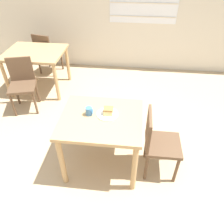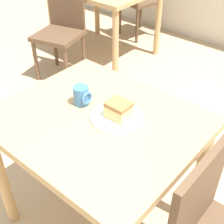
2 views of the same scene
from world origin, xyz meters
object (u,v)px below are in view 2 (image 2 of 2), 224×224
Objects in this scene: chair_far_corner at (61,29)px; cake_slice at (119,110)px; coffee_mug at (82,96)px; dining_table_near at (98,139)px; plate at (116,117)px.

chair_far_corner reaches higher than cake_slice.
coffee_mug is at bearing -173.57° from cake_slice.
dining_table_near is at bearing -51.83° from chair_far_corner.
coffee_mug is at bearing -173.66° from plate.
chair_far_corner is 3.56× the size of plate.
coffee_mug is (-0.20, -0.02, -0.00)m from cake_slice.
chair_far_corner is 8.34× the size of cake_slice.
chair_far_corner reaches higher than plate.
dining_table_near is 0.15m from plate.
plate is at bearing 6.34° from coffee_mug.
cake_slice is at bearing 6.43° from coffee_mug.
chair_far_corner is at bearing 146.90° from cake_slice.
chair_far_corner is 1.67m from coffee_mug.
chair_far_corner is at bearing 146.68° from plate.
cake_slice reaches higher than dining_table_near.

